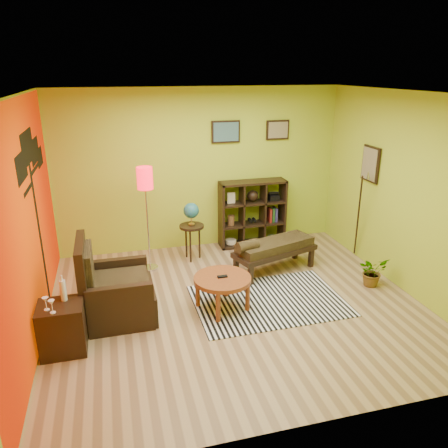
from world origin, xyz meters
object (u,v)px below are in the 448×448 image
object	(u,v)px
floor_lamp	(145,188)
potted_plant	(372,274)
cube_shelf	(253,213)
bench	(273,248)
armchair	(113,294)
side_cabinet	(62,327)
coffee_table	(222,282)
globe_table	(191,217)

from	to	relation	value
floor_lamp	potted_plant	xyz separation A→B (m)	(3.15, -1.43, -1.18)
floor_lamp	potted_plant	size ratio (longest dim) A/B	3.71
cube_shelf	bench	world-z (taller)	cube_shelf
armchair	floor_lamp	size ratio (longest dim) A/B	0.66
armchair	potted_plant	size ratio (longest dim) A/B	2.43
floor_lamp	potted_plant	world-z (taller)	floor_lamp
armchair	side_cabinet	size ratio (longest dim) A/B	1.21
coffee_table	side_cabinet	bearing A→B (deg)	-167.84
armchair	cube_shelf	size ratio (longest dim) A/B	0.92
cube_shelf	bench	bearing A→B (deg)	-92.78
coffee_table	bench	world-z (taller)	bench
armchair	side_cabinet	bearing A→B (deg)	-134.53
side_cabinet	globe_table	bearing A→B (deg)	48.23
floor_lamp	armchair	bearing A→B (deg)	-113.74
coffee_table	side_cabinet	distance (m)	2.04
coffee_table	cube_shelf	xyz separation A→B (m)	(1.12, 2.09, 0.20)
armchair	side_cabinet	world-z (taller)	armchair
cube_shelf	bench	distance (m)	1.20
armchair	potted_plant	xyz separation A→B (m)	(3.75, -0.07, -0.16)
floor_lamp	bench	world-z (taller)	floor_lamp
floor_lamp	side_cabinet	bearing A→B (deg)	-121.16
bench	globe_table	bearing A→B (deg)	145.09
coffee_table	floor_lamp	xyz separation A→B (m)	(-0.82, 1.51, 0.95)
side_cabinet	potted_plant	size ratio (longest dim) A/B	2.00
floor_lamp	globe_table	xyz separation A→B (m)	(0.73, 0.19, -0.60)
cube_shelf	coffee_table	bearing A→B (deg)	-118.20
coffee_table	globe_table	bearing A→B (deg)	92.82
coffee_table	potted_plant	xyz separation A→B (m)	(2.33, 0.09, -0.23)
coffee_table	armchair	bearing A→B (deg)	173.56
floor_lamp	cube_shelf	distance (m)	2.16
bench	armchair	bearing A→B (deg)	-163.18
side_cabinet	floor_lamp	distance (m)	2.51
side_cabinet	globe_table	xyz separation A→B (m)	(1.91, 2.14, 0.45)
coffee_table	potted_plant	distance (m)	2.34
floor_lamp	cube_shelf	world-z (taller)	floor_lamp
bench	floor_lamp	bearing A→B (deg)	162.14
armchair	cube_shelf	world-z (taller)	cube_shelf
floor_lamp	bench	xyz separation A→B (m)	(1.88, -0.61, -0.95)
floor_lamp	cube_shelf	xyz separation A→B (m)	(1.94, 0.57, -0.76)
armchair	bench	bearing A→B (deg)	16.82
globe_table	coffee_table	bearing A→B (deg)	-87.18
armchair	bench	xyz separation A→B (m)	(2.48, 0.75, 0.07)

